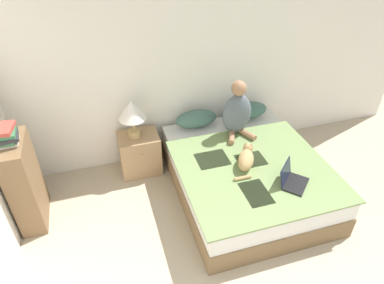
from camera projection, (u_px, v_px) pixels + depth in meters
The scene contains 11 objects.
wall_back at pixel (210, 61), 4.21m from camera, with size 5.85×0.05×2.55m.
bed at pixel (246, 175), 4.02m from camera, with size 1.63×1.94×0.51m.
pillow_near at pixel (196, 119), 4.36m from camera, with size 0.54×0.26×0.21m.
pillow_far at pixel (247, 110), 4.53m from camera, with size 0.54×0.26×0.21m.
person_sitting at pixel (237, 112), 4.13m from camera, with size 0.37×0.36×0.70m.
cat_tabby at pixel (246, 158), 3.73m from camera, with size 0.36×0.43×0.18m.
laptop_open at pixel (292, 180), 3.51m from camera, with size 0.39×0.39×0.22m.
nightstand at pixel (140, 153), 4.34m from camera, with size 0.49×0.41×0.54m.
table_lamp at pixel (132, 111), 3.97m from camera, with size 0.33×0.33×0.49m.
bookshelf at pixel (25, 183), 3.53m from camera, with size 0.25×0.58×1.02m.
book_stack_top at pixel (7, 135), 3.19m from camera, with size 0.22×0.27×0.17m.
Camera 1 is at (-1.39, -0.11, 2.92)m, focal length 32.00 mm.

